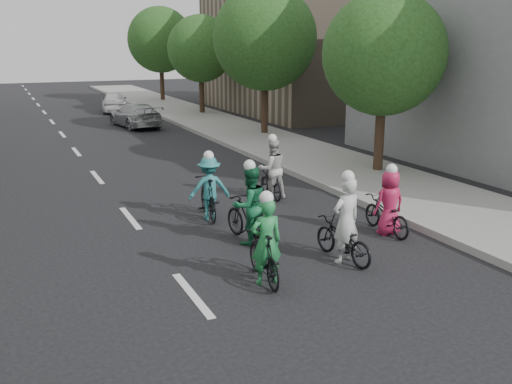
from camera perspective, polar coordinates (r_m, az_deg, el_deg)
ground at (r=10.30m, az=-6.38°, el=-10.19°), size 120.00×120.00×0.00m
sidewalk_right at (r=22.20m, az=5.18°, el=3.63°), size 4.00×80.00×0.15m
curb_right at (r=21.32m, az=0.61°, el=3.26°), size 0.18×80.00×0.18m
bldg_se at (r=37.92m, az=5.41°, el=14.17°), size 10.00×14.00×8.00m
tree_r_0 at (r=19.39m, az=12.67°, el=13.31°), size 4.00×4.00×5.97m
tree_r_1 at (r=27.13m, az=0.88°, el=15.13°), size 4.80×4.80×6.93m
tree_r_2 at (r=35.48m, az=-5.55°, el=14.07°), size 4.00×4.00×5.97m
tree_r_3 at (r=44.08m, az=-9.54°, el=14.78°), size 4.80×4.80×6.93m
cyclist_0 at (r=12.56m, az=-0.72°, el=-1.98°), size 0.94×1.79×1.89m
cyclist_1 at (r=10.54m, az=0.87°, el=-5.90°), size 0.63×1.67×1.77m
cyclist_2 at (r=13.55m, az=13.02°, el=-1.73°), size 0.75×1.67×1.67m
cyclist_3 at (r=14.38m, az=-4.75°, el=-0.02°), size 1.11×1.84×1.75m
cyclist_4 at (r=11.67m, az=8.78°, el=-4.01°), size 0.78×1.74×1.91m
cyclist_5 at (r=16.27m, az=1.56°, el=1.75°), size 0.88×1.57×1.85m
follow_car_lead at (r=30.91m, az=-11.98°, el=7.53°), size 2.27×4.48×1.25m
follow_car_trail at (r=37.96m, az=-13.97°, el=8.75°), size 2.18×4.08×1.32m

